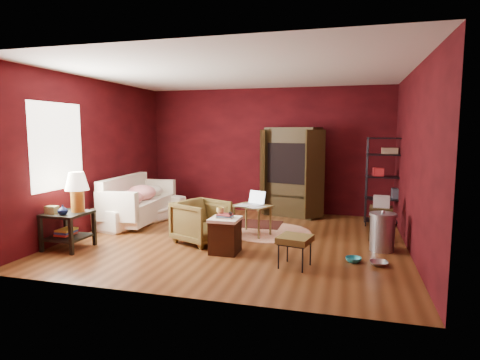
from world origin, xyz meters
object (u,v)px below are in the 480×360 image
object	(u,v)px
tv_armoire	(292,170)
wire_shelving	(389,178)
laptop_desk	(253,208)
armchair	(201,220)
hamper	(225,235)
sofa	(139,202)
side_table	(72,203)

from	to	relation	value
tv_armoire	wire_shelving	distance (m)	2.00
laptop_desk	wire_shelving	distance (m)	2.80
armchair	tv_armoire	distance (m)	2.87
hamper	tv_armoire	distance (m)	3.14
sofa	hamper	size ratio (longest dim) A/B	3.32
armchair	laptop_desk	size ratio (longest dim) A/B	1.00
tv_armoire	wire_shelving	world-z (taller)	tv_armoire
side_table	hamper	distance (m)	2.46
tv_armoire	hamper	bearing A→B (deg)	-85.78
side_table	tv_armoire	xyz separation A→B (m)	(2.98, 3.39, 0.28)
laptop_desk	tv_armoire	distance (m)	1.97
hamper	wire_shelving	world-z (taller)	wire_shelving
wire_shelving	sofa	bearing A→B (deg)	-169.68
sofa	side_table	world-z (taller)	side_table
tv_armoire	wire_shelving	xyz separation A→B (m)	(1.95, -0.47, -0.05)
sofa	side_table	xyz separation A→B (m)	(-0.08, -1.93, 0.32)
armchair	wire_shelving	size ratio (longest dim) A/B	0.45
sofa	hamper	bearing A→B (deg)	-109.58
hamper	armchair	bearing A→B (deg)	141.24
hamper	laptop_desk	world-z (taller)	laptop_desk
armchair	side_table	bearing A→B (deg)	138.25
wire_shelving	side_table	bearing A→B (deg)	-150.61
tv_armoire	armchair	bearing A→B (deg)	-98.78
armchair	hamper	distance (m)	0.72
sofa	armchair	bearing A→B (deg)	-107.83
hamper	laptop_desk	xyz separation A→B (m)	(0.15, 1.15, 0.20)
hamper	side_table	bearing A→B (deg)	-170.77
laptop_desk	wire_shelving	world-z (taller)	wire_shelving
side_table	wire_shelving	bearing A→B (deg)	30.71
armchair	wire_shelving	world-z (taller)	wire_shelving
armchair	wire_shelving	distance (m)	3.77
hamper	wire_shelving	xyz separation A→B (m)	(2.54, 2.54, 0.66)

